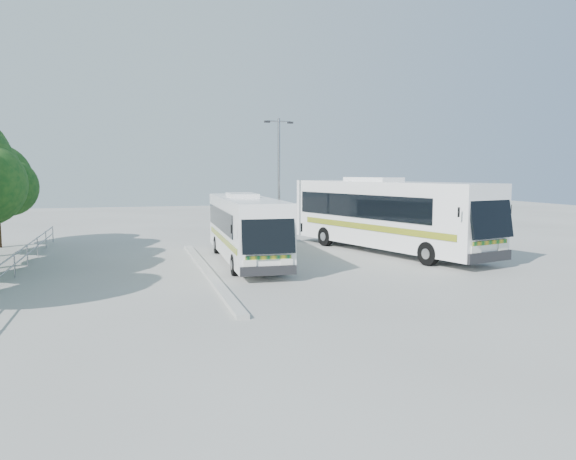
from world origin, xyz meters
name	(u,v)px	position (x,y,z in m)	size (l,w,h in m)	color
ground	(270,278)	(0.00, 0.00, 0.00)	(100.00, 100.00, 0.00)	#ACACA6
kerb_divider	(207,271)	(-2.30, 2.00, 0.07)	(0.40, 16.00, 0.15)	#B2B2AD
railing	(19,256)	(-10.00, 4.00, 0.74)	(0.06, 22.00, 1.00)	gray
coach_main	(245,227)	(-0.10, 4.48, 1.69)	(2.71, 11.19, 3.08)	white
coach_adjacent	(387,214)	(7.81, 5.57, 2.08)	(6.37, 13.87, 3.79)	white
lamppost	(279,175)	(3.09, 10.26, 4.10)	(1.81, 0.46, 7.42)	gray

